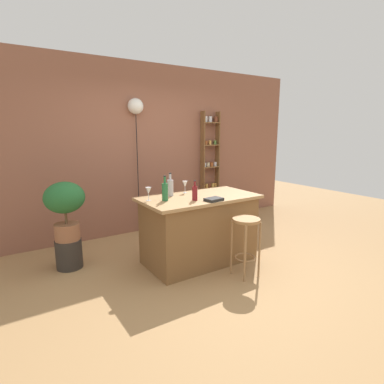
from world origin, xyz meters
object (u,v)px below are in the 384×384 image
object	(u,v)px
potted_plant	(65,204)
bottle_sauce_amber	(165,191)
bottle_vinegar	(195,193)
cookbook	(214,199)
bottle_spirits_clear	(170,187)
bar_stool	(246,234)
plant_stool	(69,254)
wine_glass_center	(148,191)
pendant_globe_light	(136,107)
wine_glass_left	(185,184)
spice_shelf	(210,166)

from	to	relation	value
potted_plant	bottle_sauce_amber	distance (m)	1.25
bottle_vinegar	cookbook	world-z (taller)	bottle_vinegar
bottle_vinegar	bottle_sauce_amber	distance (m)	0.36
bottle_spirits_clear	cookbook	distance (m)	0.62
bar_stool	plant_stool	size ratio (longest dim) A/B	1.91
wine_glass_center	cookbook	size ratio (longest dim) A/B	0.78
bar_stool	plant_stool	bearing A→B (deg)	141.35
plant_stool	pendant_globe_light	world-z (taller)	pendant_globe_light
bottle_sauce_amber	bar_stool	bearing A→B (deg)	-43.13
wine_glass_left	bottle_vinegar	bearing A→B (deg)	-107.16
bar_stool	bottle_spirits_clear	xyz separation A→B (m)	(-0.52, 0.88, 0.47)
bottle_sauce_amber	wine_glass_center	world-z (taller)	bottle_sauce_amber
spice_shelf	cookbook	xyz separation A→B (m)	(-1.28, -1.82, -0.14)
cookbook	pendant_globe_light	size ratio (longest dim) A/B	0.09
spice_shelf	bottle_vinegar	size ratio (longest dim) A/B	8.31
bottle_spirits_clear	cookbook	bearing A→B (deg)	-61.08
bottle_spirits_clear	wine_glass_left	bearing A→B (deg)	12.13
wine_glass_left	cookbook	bearing A→B (deg)	-86.05
bar_stool	spice_shelf	xyz separation A→B (m)	(1.06, 2.16, 0.52)
potted_plant	bottle_spirits_clear	world-z (taller)	bottle_spirits_clear
bottle_spirits_clear	pendant_globe_light	world-z (taller)	pendant_globe_light
spice_shelf	pendant_globe_light	world-z (taller)	pendant_globe_light
wine_glass_left	cookbook	size ratio (longest dim) A/B	0.78
plant_stool	bottle_vinegar	xyz separation A→B (m)	(1.32, -0.89, 0.79)
bottle_spirits_clear	wine_glass_center	world-z (taller)	bottle_spirits_clear
spice_shelf	pendant_globe_light	xyz separation A→B (m)	(-1.47, 0.03, 1.03)
bottle_vinegar	spice_shelf	bearing A→B (deg)	48.89
wine_glass_center	plant_stool	bearing A→B (deg)	144.85
potted_plant	bottle_sauce_amber	xyz separation A→B (m)	(1.01, -0.71, 0.17)
bottle_vinegar	bottle_sauce_amber	xyz separation A→B (m)	(-0.31, 0.18, 0.02)
potted_plant	bottle_spirits_clear	distance (m)	1.31
bottle_vinegar	wine_glass_center	world-z (taller)	bottle_vinegar
bottle_spirits_clear	wine_glass_left	size ratio (longest dim) A/B	1.83
bottle_sauce_amber	pendant_globe_light	world-z (taller)	pendant_globe_light
bottle_spirits_clear	wine_glass_left	xyz separation A→B (m)	(0.26, 0.06, 0.00)
spice_shelf	wine_glass_left	xyz separation A→B (m)	(-1.33, -1.23, -0.04)
wine_glass_left	bottle_sauce_amber	bearing A→B (deg)	-149.14
bottle_vinegar	potted_plant	bearing A→B (deg)	146.00
wine_glass_left	pendant_globe_light	xyz separation A→B (m)	(-0.14, 1.25, 1.07)
plant_stool	bottle_sauce_amber	bearing A→B (deg)	-35.11
bar_stool	plant_stool	distance (m)	2.23
plant_stool	potted_plant	bearing A→B (deg)	90.00
bottle_sauce_amber	bottle_spirits_clear	bearing A→B (deg)	47.92
spice_shelf	bar_stool	bearing A→B (deg)	-116.16
plant_stool	potted_plant	distance (m)	0.65
wine_glass_left	cookbook	xyz separation A→B (m)	(0.04, -0.59, -0.10)
potted_plant	bottle_vinegar	xyz separation A→B (m)	(1.32, -0.89, 0.15)
potted_plant	cookbook	bearing A→B (deg)	-34.61
bottle_vinegar	bar_stool	bearing A→B (deg)	-50.47
bottle_vinegar	pendant_globe_light	bearing A→B (deg)	90.06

